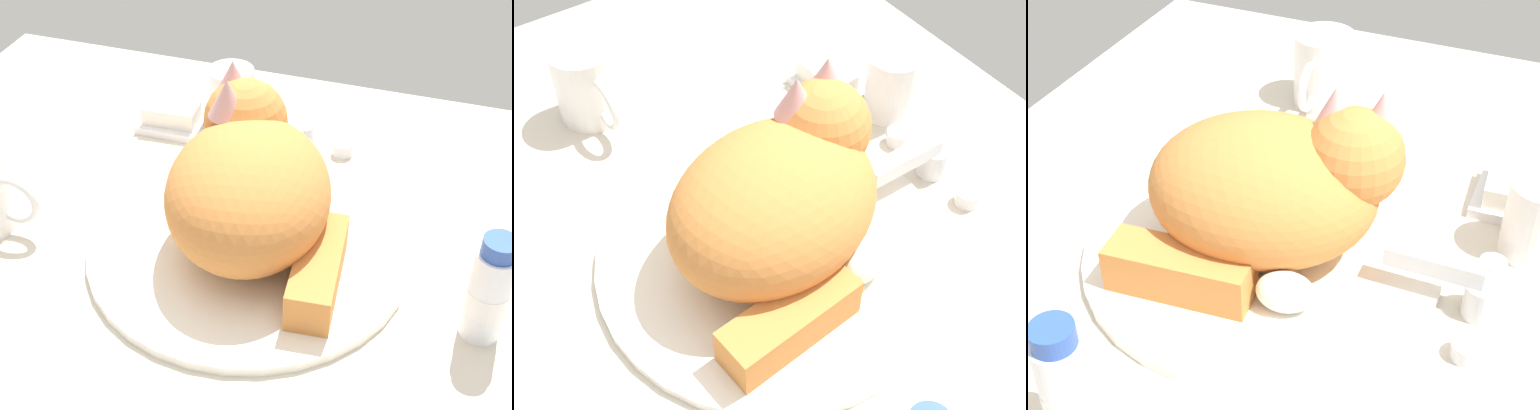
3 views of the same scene
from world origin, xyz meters
The scene contains 9 objects.
ground_plane centered at (0.00, 0.00, -1.50)cm, with size 110.00×82.50×3.00cm, color beige.
sink_basin centered at (0.00, 0.00, 0.58)cm, with size 37.16×37.16×1.17cm, color white.
faucet centered at (0.00, 20.83, 2.57)cm, with size 14.67×11.44×5.69cm.
cat centered at (-0.08, 1.22, 8.76)cm, with size 23.43×26.94×17.44cm.
coffee_mug centered at (-31.50, -5.56, 4.95)cm, with size 12.47×8.00×9.90cm.
rinse_cup centered at (-11.00, 25.32, 4.30)cm, with size 6.41×6.41×8.61cm.
soap_dish centered at (-18.65, 21.28, 0.60)cm, with size 9.00×6.40×1.20cm, color white.
soap_bar centered at (-18.65, 21.28, 2.48)cm, with size 7.59×4.23×2.55cm, color white.
toothpaste_bottle centered at (26.55, -4.71, 5.85)cm, with size 4.18×4.18×12.60cm.
Camera 3 is at (55.95, 26.03, 53.60)cm, focal length 54.84 mm.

